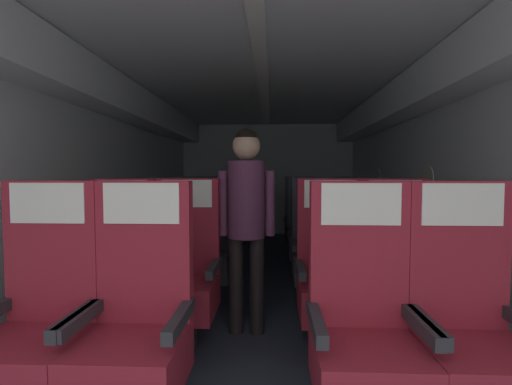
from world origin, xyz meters
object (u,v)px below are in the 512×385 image
object	(u,v)px
seat_c_left_aisle	(207,250)
seat_c_right_aisle	(366,251)
seat_a_left_window	(39,326)
seat_a_right_window	(364,332)
seat_a_right_aisle	(469,334)
seat_d_left_window	(181,234)
seat_a_left_aisle	(136,328)
seat_b_right_window	(331,277)
seat_d_right_aisle	(346,235)
seat_d_right_window	(308,235)
seat_e_left_aisle	(229,224)
seat_c_right_window	(317,251)
seat_d_left_aisle	(220,234)
seat_c_left_window	(158,249)
seat_e_right_aisle	(333,225)
seat_b_left_window	(118,275)
seat_e_right_window	(302,224)
flight_attendant	(246,208)
seat_b_right_aisle	(398,277)
seat_b_left_aisle	(184,275)
seat_e_left_window	(197,224)

from	to	relation	value
seat_c_left_aisle	seat_c_right_aisle	world-z (taller)	same
seat_a_left_window	seat_a_right_window	xyz separation A→B (m)	(1.53, 0.00, 0.00)
seat_a_right_aisle	seat_d_left_window	size ratio (longest dim) A/B	1.00
seat_a_left_aisle	seat_b_right_window	xyz separation A→B (m)	(1.06, 0.90, 0.00)
seat_d_right_aisle	seat_d_right_window	size ratio (longest dim) A/B	1.00
seat_e_left_aisle	seat_c_right_window	bearing A→B (deg)	-59.41
seat_d_left_aisle	seat_a_right_aisle	bearing A→B (deg)	-60.17
seat_d_left_aisle	seat_c_right_aisle	bearing A→B (deg)	-30.55
seat_a_left_window	seat_d_right_window	bearing A→B (deg)	60.20
seat_c_left_window	seat_c_right_window	size ratio (longest dim) A/B	1.00
seat_e_right_aisle	seat_c_left_aisle	bearing A→B (deg)	-130.09
seat_b_left_window	seat_d_right_aisle	world-z (taller)	same
seat_e_right_window	seat_c_left_window	bearing A→B (deg)	-130.84
seat_a_left_window	seat_c_left_window	world-z (taller)	same
seat_a_right_aisle	seat_a_right_window	distance (m)	0.47
seat_d_right_aisle	seat_e_right_window	world-z (taller)	same
flight_attendant	seat_d_left_window	bearing A→B (deg)	-68.28
seat_a_right_aisle	seat_d_left_aisle	world-z (taller)	same
seat_a_left_aisle	seat_b_left_window	distance (m)	0.98
seat_b_left_window	seat_e_right_aisle	xyz separation A→B (m)	(1.98, 2.68, 0.00)
seat_a_right_window	seat_b_right_aisle	bearing A→B (deg)	62.80
flight_attendant	seat_b_left_aisle	bearing A→B (deg)	15.94
seat_a_right_aisle	seat_c_left_window	bearing A→B (deg)	138.51
seat_a_right_window	seat_e_right_window	size ratio (longest dim) A/B	1.00
seat_a_right_window	seat_d_right_window	world-z (taller)	same
seat_b_left_aisle	seat_b_right_window	bearing A→B (deg)	0.20
seat_c_right_aisle	seat_e_left_aisle	distance (m)	2.34
seat_b_left_window	seat_c_right_aisle	xyz separation A→B (m)	(1.99, 0.90, 0.00)
seat_a_right_aisle	seat_e_left_window	world-z (taller)	same
seat_c_right_window	seat_d_right_window	bearing A→B (deg)	90.12
seat_c_left_aisle	seat_e_right_aisle	size ratio (longest dim) A/B	1.00
seat_b_right_window	seat_d_right_aisle	distance (m)	1.83
seat_a_right_window	seat_c_right_window	xyz separation A→B (m)	(0.01, 1.76, 0.00)
seat_c_left_aisle	flight_attendant	xyz separation A→B (m)	(0.43, -0.68, 0.46)
seat_c_left_aisle	seat_e_right_window	xyz separation A→B (m)	(1.05, 1.78, 0.00)
seat_a_right_window	seat_e_right_aisle	size ratio (longest dim) A/B	1.00
seat_d_right_window	seat_b_left_window	bearing A→B (deg)	-130.30
seat_e_right_aisle	seat_e_right_window	world-z (taller)	same
seat_d_left_window	seat_a_right_aisle	bearing A→B (deg)	-53.05
seat_a_left_window	seat_b_right_aisle	distance (m)	2.18
seat_b_right_window	seat_c_right_aisle	size ratio (longest dim) A/B	1.00
seat_b_right_window	seat_e_right_window	distance (m)	2.65
seat_d_left_aisle	seat_e_right_aisle	distance (m)	1.75
seat_d_left_window	seat_d_right_window	xyz separation A→B (m)	(1.53, 0.01, 0.00)
seat_a_right_window	seat_b_left_window	xyz separation A→B (m)	(-1.52, 0.87, 0.00)
seat_a_right_window	seat_c_right_aisle	world-z (taller)	same
seat_c_right_window	seat_a_right_window	bearing A→B (deg)	-90.19
seat_c_left_aisle	seat_e_left_aisle	distance (m)	1.78
seat_c_right_aisle	seat_d_left_window	world-z (taller)	same
seat_d_right_aisle	seat_e_left_aisle	distance (m)	1.75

